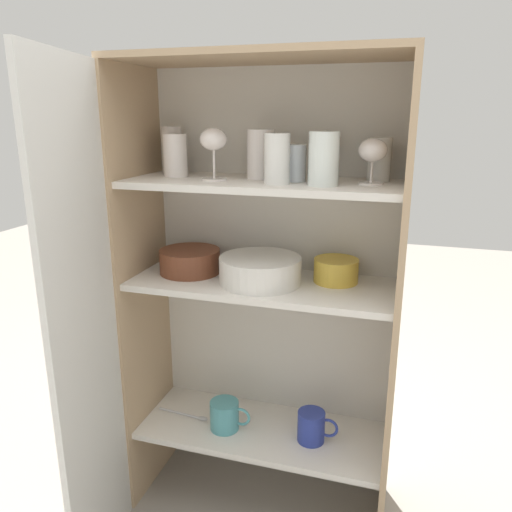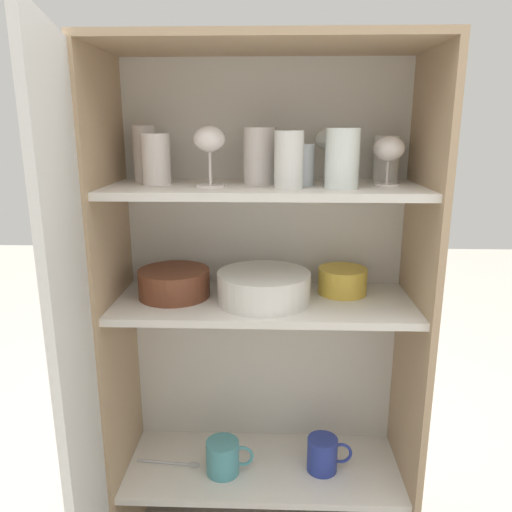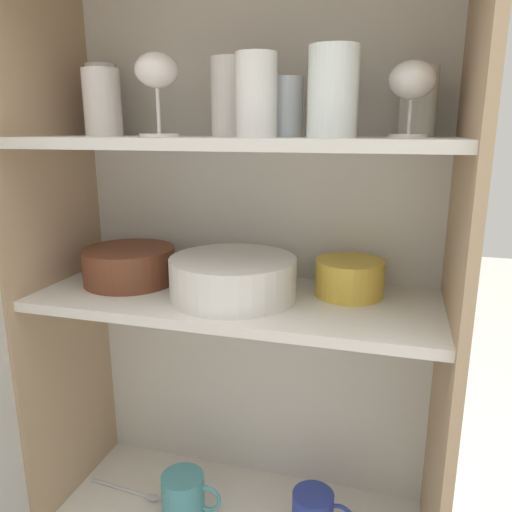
{
  "view_description": "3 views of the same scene",
  "coord_description": "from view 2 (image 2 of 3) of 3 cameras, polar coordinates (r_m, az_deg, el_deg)",
  "views": [
    {
      "loc": [
        0.41,
        -1.24,
        1.3
      ],
      "look_at": [
        -0.01,
        0.14,
        0.89
      ],
      "focal_mm": 35.0,
      "sensor_mm": 36.0,
      "label": 1
    },
    {
      "loc": [
        0.02,
        -1.12,
        1.26
      ],
      "look_at": [
        -0.02,
        0.16,
        0.92
      ],
      "focal_mm": 35.0,
      "sensor_mm": 36.0,
      "label": 2
    },
    {
      "loc": [
        0.3,
        -0.74,
        1.13
      ],
      "look_at": [
        0.04,
        0.16,
        0.89
      ],
      "focal_mm": 35.0,
      "sensor_mm": 36.0,
      "label": 3
    }
  ],
  "objects": [
    {
      "name": "tumbler_glass_2",
      "position": [
        1.22,
        3.78,
        10.93
      ],
      "size": [
        0.07,
        0.07,
        0.14
      ],
      "color": "white",
      "rests_on": "shelf_board_upper"
    },
    {
      "name": "serving_bowl_small",
      "position": [
        1.41,
        9.84,
        -2.68
      ],
      "size": [
        0.14,
        0.14,
        0.07
      ],
      "color": "gold",
      "rests_on": "shelf_board_middle"
    },
    {
      "name": "cupboard_side_left",
      "position": [
        1.45,
        -15.61,
        -7.74
      ],
      "size": [
        0.02,
        0.35,
        1.44
      ],
      "primitive_type": "cube",
      "color": "tan",
      "rests_on": "ground_plane"
    },
    {
      "name": "tumbler_glass_3",
      "position": [
        1.32,
        -11.37,
        10.8
      ],
      "size": [
        0.07,
        0.07,
        0.13
      ],
      "color": "silver",
      "rests_on": "shelf_board_upper"
    },
    {
      "name": "tumbler_glass_0",
      "position": [
        1.29,
        5.32,
        10.37
      ],
      "size": [
        0.06,
        0.06,
        0.1
      ],
      "color": "white",
      "rests_on": "shelf_board_upper"
    },
    {
      "name": "cupboard_door",
      "position": [
        1.12,
        -19.43,
        -15.07
      ],
      "size": [
        0.11,
        0.41,
        1.44
      ],
      "color": "silver",
      "rests_on": "ground_plane"
    },
    {
      "name": "wine_glass_2",
      "position": [
        1.38,
        8.22,
        12.75
      ],
      "size": [
        0.07,
        0.07,
        0.14
      ],
      "color": "white",
      "rests_on": "shelf_board_upper"
    },
    {
      "name": "coffee_mug_primary",
      "position": [
        1.57,
        7.67,
        -21.53
      ],
      "size": [
        0.13,
        0.09,
        0.1
      ],
      "color": "#283893",
      "rests_on": "shelf_board_lower"
    },
    {
      "name": "cupboard_side_right",
      "position": [
        1.44,
        17.55,
        -8.11
      ],
      "size": [
        0.02,
        0.35,
        1.44
      ],
      "primitive_type": "cube",
      "color": "tan",
      "rests_on": "ground_plane"
    },
    {
      "name": "wine_glass_1",
      "position": [
        1.31,
        14.94,
        11.52
      ],
      "size": [
        0.08,
        0.08,
        0.12
      ],
      "color": "silver",
      "rests_on": "shelf_board_upper"
    },
    {
      "name": "tumbler_glass_6",
      "position": [
        1.31,
        0.4,
        11.38
      ],
      "size": [
        0.08,
        0.08,
        0.14
      ],
      "color": "silver",
      "rests_on": "shelf_board_upper"
    },
    {
      "name": "tumbler_glass_5",
      "position": [
        1.41,
        -12.6,
        11.35
      ],
      "size": [
        0.06,
        0.06,
        0.15
      ],
      "color": "silver",
      "rests_on": "shelf_board_upper"
    },
    {
      "name": "wine_glass_0",
      "position": [
        1.25,
        -5.34,
        12.79
      ],
      "size": [
        0.08,
        0.08,
        0.15
      ],
      "color": "silver",
      "rests_on": "shelf_board_upper"
    },
    {
      "name": "cupboard_top_panel",
      "position": [
        1.29,
        1.02,
        23.1
      ],
      "size": [
        0.83,
        0.35,
        0.02
      ],
      "primitive_type": "cube",
      "color": "tan",
      "rests_on": "cupboard_side_left"
    },
    {
      "name": "mixing_bowl_large",
      "position": [
        1.39,
        -9.33,
        -2.94
      ],
      "size": [
        0.19,
        0.19,
        0.08
      ],
      "color": "brown",
      "rests_on": "shelf_board_middle"
    },
    {
      "name": "tumbler_glass_4",
      "position": [
        1.23,
        9.83,
        10.92
      ],
      "size": [
        0.08,
        0.08,
        0.14
      ],
      "color": "white",
      "rests_on": "shelf_board_upper"
    },
    {
      "name": "shelf_board_middle",
      "position": [
        1.36,
        0.89,
        -5.42
      ],
      "size": [
        0.8,
        0.31,
        0.02
      ],
      "primitive_type": "cube",
      "color": "silver"
    },
    {
      "name": "serving_spoon",
      "position": [
        1.62,
        -9.37,
        -22.32
      ],
      "size": [
        0.19,
        0.03,
        0.01
      ],
      "color": "silver",
      "rests_on": "shelf_board_lower"
    },
    {
      "name": "plate_stack_white",
      "position": [
        1.33,
        0.96,
        -3.56
      ],
      "size": [
        0.25,
        0.25,
        0.08
      ],
      "color": "silver",
      "rests_on": "shelf_board_middle"
    },
    {
      "name": "cupboard_back_panel",
      "position": [
        1.54,
        1.01,
        -5.87
      ],
      "size": [
        0.83,
        0.02,
        1.44
      ],
      "primitive_type": "cube",
      "color": "silver",
      "rests_on": "ground_plane"
    },
    {
      "name": "tumbler_glass_1",
      "position": [
        1.39,
        14.69,
        10.68
      ],
      "size": [
        0.07,
        0.07,
        0.12
      ],
      "color": "white",
      "rests_on": "shelf_board_upper"
    },
    {
      "name": "coffee_mug_extra_1",
      "position": [
        1.55,
        -3.74,
        -21.95
      ],
      "size": [
        0.14,
        0.1,
        0.1
      ],
      "color": "teal",
      "rests_on": "shelf_board_lower"
    },
    {
      "name": "shelf_board_lower",
      "position": [
        1.61,
        0.81,
        -23.04
      ],
      "size": [
        0.8,
        0.31,
        0.02
      ],
      "primitive_type": "cube",
      "color": "silver"
    },
    {
      "name": "shelf_board_upper",
      "position": [
        1.28,
        0.95,
        7.63
      ],
      "size": [
        0.8,
        0.31,
        0.02
      ],
      "primitive_type": "cube",
      "color": "silver"
    }
  ]
}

